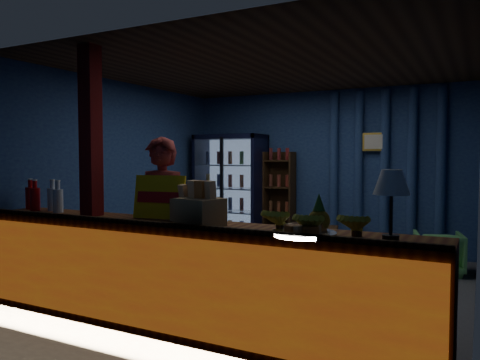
% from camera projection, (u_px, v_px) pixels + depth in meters
% --- Properties ---
extents(ground, '(4.60, 4.60, 0.00)m').
position_uv_depth(ground, '(269.00, 279.00, 5.83)').
color(ground, '#515154').
rests_on(ground, ground).
extents(room_walls, '(4.60, 4.60, 4.60)m').
position_uv_depth(room_walls, '(269.00, 153.00, 5.74)').
color(room_walls, navy).
rests_on(room_walls, ground).
extents(counter, '(4.40, 0.57, 0.99)m').
position_uv_depth(counter, '(181.00, 276.00, 4.11)').
color(counter, brown).
rests_on(counter, ground).
extents(support_post, '(0.16, 0.16, 2.60)m').
position_uv_depth(support_post, '(92.00, 180.00, 4.55)').
color(support_post, maroon).
rests_on(support_post, ground).
extents(beverage_cooler, '(1.20, 0.62, 1.90)m').
position_uv_depth(beverage_cooler, '(232.00, 190.00, 8.19)').
color(beverage_cooler, black).
rests_on(beverage_cooler, ground).
extents(bottle_shelf, '(0.50, 0.28, 1.60)m').
position_uv_depth(bottle_shelf, '(280.00, 199.00, 7.93)').
color(bottle_shelf, '#3E2713').
rests_on(bottle_shelf, ground).
extents(curtain_folds, '(1.74, 0.14, 2.50)m').
position_uv_depth(curtain_folds, '(385.00, 171.00, 7.20)').
color(curtain_folds, navy).
rests_on(curtain_folds, room_walls).
extents(framed_picture, '(0.36, 0.04, 0.28)m').
position_uv_depth(framed_picture, '(374.00, 142.00, 7.20)').
color(framed_picture, gold).
rests_on(framed_picture, room_walls).
extents(shopkeeper, '(0.66, 0.47, 1.73)m').
position_uv_depth(shopkeeper, '(162.00, 222.00, 4.76)').
color(shopkeeper, maroon).
rests_on(shopkeeper, ground).
extents(green_chair, '(0.70, 0.71, 0.54)m').
position_uv_depth(green_chair, '(438.00, 252.00, 6.11)').
color(green_chair, '#5DB55A').
rests_on(green_chair, ground).
extents(side_table, '(0.60, 0.48, 0.57)m').
position_uv_depth(side_table, '(320.00, 242.00, 6.99)').
color(side_table, '#3E2713').
rests_on(side_table, ground).
extents(yellow_sign, '(0.52, 0.18, 0.40)m').
position_uv_depth(yellow_sign, '(159.00, 197.00, 4.34)').
color(yellow_sign, yellow).
rests_on(yellow_sign, counter).
extents(soda_bottles, '(0.62, 0.18, 0.34)m').
position_uv_depth(soda_bottles, '(44.00, 198.00, 4.98)').
color(soda_bottles, '#AC0B0C').
rests_on(soda_bottles, counter).
extents(snack_box_left, '(0.42, 0.37, 0.38)m').
position_uv_depth(snack_box_left, '(200.00, 210.00, 3.93)').
color(snack_box_left, '#A68350').
rests_on(snack_box_left, counter).
extents(snack_box_centre, '(0.38, 0.35, 0.33)m').
position_uv_depth(snack_box_centre, '(191.00, 208.00, 4.17)').
color(snack_box_centre, '#A68350').
rests_on(snack_box_centre, counter).
extents(pastry_tray, '(0.49, 0.49, 0.08)m').
position_uv_depth(pastry_tray, '(304.00, 232.00, 3.45)').
color(pastry_tray, silver).
rests_on(pastry_tray, counter).
extents(banana_bunches, '(0.86, 0.32, 0.19)m').
position_uv_depth(banana_bunches, '(314.00, 222.00, 3.47)').
color(banana_bunches, gold).
rests_on(banana_bunches, counter).
extents(table_lamp, '(0.25, 0.25, 0.49)m').
position_uv_depth(table_lamp, '(392.00, 185.00, 3.22)').
color(table_lamp, black).
rests_on(table_lamp, counter).
extents(pineapple, '(0.17, 0.17, 0.29)m').
position_uv_depth(pineapple, '(319.00, 217.00, 3.54)').
color(pineapple, olive).
rests_on(pineapple, counter).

